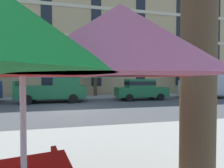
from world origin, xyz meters
TOP-DOWN VIEW (x-y plane):
  - ground_plane at (0.00, 0.00)m, footprint 120.00×120.00m
  - sidewalk_far at (0.00, 6.80)m, footprint 56.00×3.60m
  - apartment_building at (0.00, 14.99)m, footprint 41.45×12.08m
  - pickup_green at (-1.35, 3.70)m, footprint 5.10×2.12m
  - sedan_green at (5.69, 3.70)m, footprint 4.40×1.98m
  - pickup_silver at (12.66, 3.70)m, footprint 5.10×2.12m
  - street_tree_middle at (2.04, 7.34)m, footprint 2.88×2.88m
  - street_tree_right at (12.69, 7.21)m, footprint 2.69×2.89m
  - patio_umbrella at (-0.67, -9.00)m, footprint 3.59×3.59m

SIDE VIEW (x-z plane):
  - ground_plane at x=0.00m, z-range 0.00..0.00m
  - sidewalk_far at x=0.00m, z-range 0.00..0.12m
  - sedan_green at x=5.69m, z-range 0.06..1.84m
  - pickup_green at x=-1.35m, z-range -0.07..2.13m
  - pickup_silver at x=12.66m, z-range -0.07..2.13m
  - patio_umbrella at x=-0.67m, z-range 0.89..3.30m
  - street_tree_right at x=12.69m, z-range 0.93..5.49m
  - street_tree_middle at x=2.04m, z-range 1.03..6.10m
  - apartment_building at x=0.00m, z-range 0.00..19.20m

